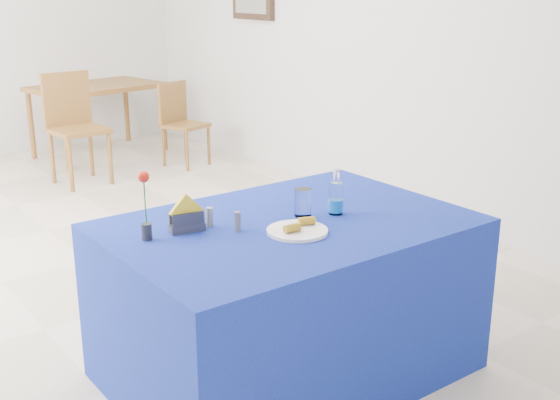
% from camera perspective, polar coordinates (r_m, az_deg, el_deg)
% --- Properties ---
extents(floor, '(7.00, 7.00, 0.00)m').
position_cam_1_polar(floor, '(4.88, -15.37, -4.88)').
color(floor, beige).
rests_on(floor, ground).
extents(plate, '(0.26, 0.26, 0.01)m').
position_cam_1_polar(plate, '(3.02, 1.41, -2.53)').
color(plate, white).
rests_on(plate, blue_table).
extents(drinking_glass, '(0.08, 0.08, 0.13)m').
position_cam_1_polar(drinking_glass, '(3.21, 1.88, -0.21)').
color(drinking_glass, white).
rests_on(drinking_glass, blue_table).
extents(salt_shaker, '(0.03, 0.03, 0.08)m').
position_cam_1_polar(salt_shaker, '(3.10, -5.75, -1.37)').
color(salt_shaker, gray).
rests_on(salt_shaker, blue_table).
extents(pepper_shaker, '(0.03, 0.03, 0.08)m').
position_cam_1_polar(pepper_shaker, '(3.03, -3.47, -1.74)').
color(pepper_shaker, slate).
rests_on(pepper_shaker, blue_table).
extents(blue_table, '(1.60, 1.10, 0.76)m').
position_cam_1_polar(blue_table, '(3.30, 0.66, -8.00)').
color(blue_table, navy).
rests_on(blue_table, floor).
extents(water_bottle, '(0.07, 0.07, 0.21)m').
position_cam_1_polar(water_bottle, '(3.25, 4.56, 0.08)').
color(water_bottle, white).
rests_on(water_bottle, blue_table).
extents(napkin_holder, '(0.16, 0.09, 0.17)m').
position_cam_1_polar(napkin_holder, '(3.04, -7.58, -1.66)').
color(napkin_holder, '#3D3C42').
rests_on(napkin_holder, blue_table).
extents(rose_vase, '(0.05, 0.05, 0.30)m').
position_cam_1_polar(rose_vase, '(2.94, -10.89, -0.59)').
color(rose_vase, '#232227').
rests_on(rose_vase, blue_table).
extents(oak_table, '(1.42, 1.04, 0.76)m').
position_cam_1_polar(oak_table, '(7.79, -14.67, 8.50)').
color(oak_table, brown).
rests_on(oak_table, floor).
extents(chair_bg_left, '(0.48, 0.48, 1.01)m').
position_cam_1_polar(chair_bg_left, '(6.74, -16.43, 6.26)').
color(chair_bg_left, brown).
rests_on(chair_bg_left, floor).
extents(chair_bg_right, '(0.47, 0.47, 0.84)m').
position_cam_1_polar(chair_bg_right, '(7.20, -8.16, 6.63)').
color(chair_bg_right, brown).
rests_on(chair_bg_right, floor).
extents(banana_pieces, '(0.19, 0.09, 0.04)m').
position_cam_1_polar(banana_pieces, '(3.02, 1.61, -1.99)').
color(banana_pieces, yellow).
rests_on(banana_pieces, plate).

